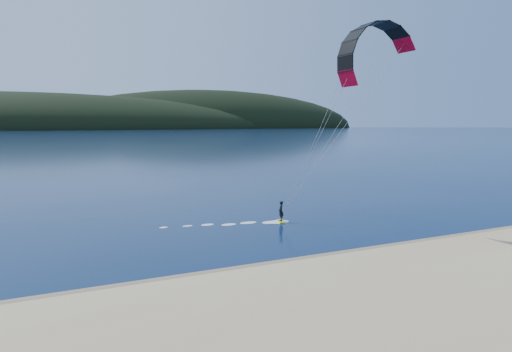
{
  "coord_description": "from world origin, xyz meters",
  "views": [
    {
      "loc": [
        -8.12,
        -18.07,
        8.73
      ],
      "look_at": [
        4.77,
        10.0,
        5.0
      ],
      "focal_mm": 30.53,
      "sensor_mm": 36.0,
      "label": 1
    }
  ],
  "objects": [
    {
      "name": "ground",
      "position": [
        0.0,
        0.0,
        0.0
      ],
      "size": [
        1800.0,
        1800.0,
        0.0
      ],
      "primitive_type": "plane",
      "color": "#081B3E",
      "rests_on": "ground"
    },
    {
      "name": "wet_sand",
      "position": [
        0.0,
        4.5,
        0.05
      ],
      "size": [
        220.0,
        2.5,
        0.1
      ],
      "color": "#886E4F",
      "rests_on": "ground"
    },
    {
      "name": "headland",
      "position": [
        0.63,
        745.28,
        0.0
      ],
      "size": [
        1200.0,
        310.0,
        140.0
      ],
      "color": "black",
      "rests_on": "ground"
    },
    {
      "name": "kitesurfer_near",
      "position": [
        16.44,
        11.97,
        13.16
      ],
      "size": [
        21.62,
        6.86,
        17.05
      ],
      "color": "#BCC116",
      "rests_on": "ground"
    }
  ]
}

